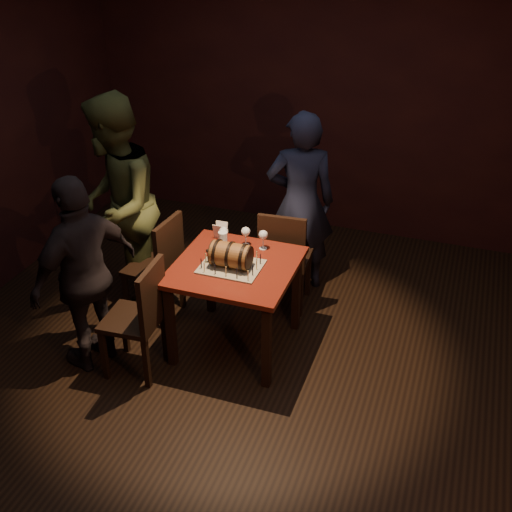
% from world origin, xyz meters
% --- Properties ---
extents(room_shell, '(5.04, 5.04, 2.80)m').
position_xyz_m(room_shell, '(0.00, 0.00, 1.40)').
color(room_shell, black).
rests_on(room_shell, ground).
extents(pub_table, '(0.90, 0.90, 0.75)m').
position_xyz_m(pub_table, '(-0.15, 0.20, 0.64)').
color(pub_table, '#4F140D').
rests_on(pub_table, ground).
extents(cake_board, '(0.45, 0.35, 0.01)m').
position_xyz_m(cake_board, '(-0.16, 0.15, 0.76)').
color(cake_board, gray).
rests_on(cake_board, pub_table).
extents(barrel_cake, '(0.35, 0.20, 0.20)m').
position_xyz_m(barrel_cake, '(-0.16, 0.15, 0.86)').
color(barrel_cake, brown).
rests_on(barrel_cake, cake_board).
extents(birthday_candles, '(0.40, 0.30, 0.09)m').
position_xyz_m(birthday_candles, '(-0.16, 0.15, 0.80)').
color(birthday_candles, '#FFEB98').
rests_on(birthday_candles, cake_board).
extents(wine_glass_left, '(0.07, 0.07, 0.16)m').
position_xyz_m(wine_glass_left, '(-0.34, 0.45, 0.87)').
color(wine_glass_left, silver).
rests_on(wine_glass_left, pub_table).
extents(wine_glass_mid, '(0.07, 0.07, 0.16)m').
position_xyz_m(wine_glass_mid, '(-0.17, 0.51, 0.87)').
color(wine_glass_mid, silver).
rests_on(wine_glass_mid, pub_table).
extents(wine_glass_right, '(0.07, 0.07, 0.16)m').
position_xyz_m(wine_glass_right, '(-0.03, 0.50, 0.87)').
color(wine_glass_right, silver).
rests_on(wine_glass_right, pub_table).
extents(pint_of_ale, '(0.07, 0.07, 0.15)m').
position_xyz_m(pint_of_ale, '(-0.32, 0.39, 0.82)').
color(pint_of_ale, silver).
rests_on(pint_of_ale, pub_table).
extents(menu_card, '(0.10, 0.05, 0.13)m').
position_xyz_m(menu_card, '(-0.41, 0.55, 0.81)').
color(menu_card, white).
rests_on(menu_card, pub_table).
extents(chair_back, '(0.43, 0.43, 0.93)m').
position_xyz_m(chair_back, '(0.05, 0.84, 0.52)').
color(chair_back, black).
rests_on(chair_back, ground).
extents(chair_left_rear, '(0.43, 0.43, 0.93)m').
position_xyz_m(chair_left_rear, '(-0.88, 0.38, 0.52)').
color(chair_left_rear, black).
rests_on(chair_left_rear, ground).
extents(chair_left_front, '(0.42, 0.42, 0.93)m').
position_xyz_m(chair_left_front, '(-0.68, -0.32, 0.52)').
color(chair_left_front, black).
rests_on(chair_left_front, ground).
extents(person_back, '(0.69, 0.56, 1.64)m').
position_xyz_m(person_back, '(0.06, 1.27, 0.82)').
color(person_back, '#191D33').
rests_on(person_back, ground).
extents(person_left_rear, '(0.96, 1.09, 1.86)m').
position_xyz_m(person_left_rear, '(-1.30, 0.48, 0.93)').
color(person_left_rear, '#3E4422').
rests_on(person_left_rear, ground).
extents(person_left_front, '(0.66, 0.98, 1.54)m').
position_xyz_m(person_left_front, '(-1.11, -0.32, 0.77)').
color(person_left_front, black).
rests_on(person_left_front, ground).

